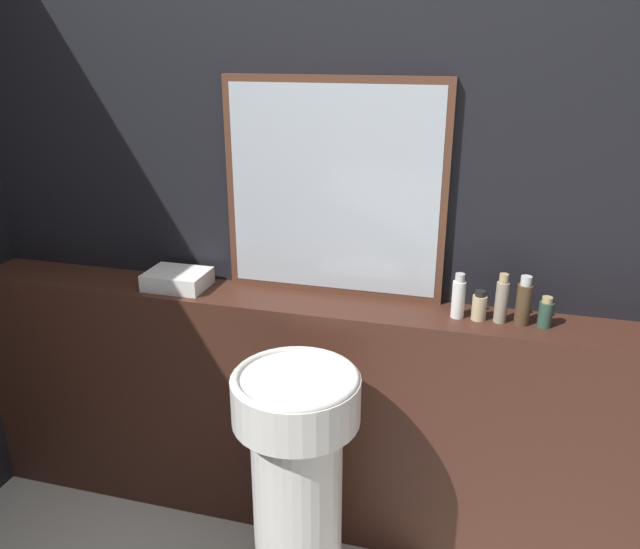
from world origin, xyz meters
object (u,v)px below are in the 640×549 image
object	(u,v)px
shampoo_bottle	(458,297)
conditioner_bottle	(479,306)
pedestal_sink	(297,480)
mirror	(334,191)
hand_soap_bottle	(546,313)
towel_stack	(178,279)
body_wash_bottle	(524,302)
lotion_bottle	(502,300)

from	to	relation	value
shampoo_bottle	conditioner_bottle	distance (m)	0.07
pedestal_sink	mirror	bearing A→B (deg)	91.27
pedestal_sink	hand_soap_bottle	size ratio (longest dim) A/B	8.59
towel_stack	body_wash_bottle	bearing A→B (deg)	0.00
mirror	body_wash_bottle	bearing A→B (deg)	-8.60
conditioner_bottle	body_wash_bottle	xyz separation A→B (m)	(0.14, -0.00, 0.03)
mirror	conditioner_bottle	xyz separation A→B (m)	(0.52, -0.10, -0.34)
lotion_bottle	body_wash_bottle	bearing A→B (deg)	0.00
hand_soap_bottle	conditioner_bottle	bearing A→B (deg)	180.00
shampoo_bottle	conditioner_bottle	world-z (taller)	shampoo_bottle
body_wash_bottle	hand_soap_bottle	world-z (taller)	body_wash_bottle
hand_soap_bottle	towel_stack	bearing A→B (deg)	180.00
lotion_bottle	hand_soap_bottle	world-z (taller)	lotion_bottle
conditioner_bottle	lotion_bottle	world-z (taller)	lotion_bottle
conditioner_bottle	lotion_bottle	size ratio (longest dim) A/B	0.61
body_wash_bottle	hand_soap_bottle	size ratio (longest dim) A/B	1.62
pedestal_sink	body_wash_bottle	size ratio (longest dim) A/B	5.30
shampoo_bottle	hand_soap_bottle	distance (m)	0.28
shampoo_bottle	hand_soap_bottle	size ratio (longest dim) A/B	1.51
towel_stack	body_wash_bottle	distance (m)	1.24
body_wash_bottle	towel_stack	bearing A→B (deg)	180.00
mirror	body_wash_bottle	size ratio (longest dim) A/B	4.72
mirror	hand_soap_bottle	world-z (taller)	mirror
hand_soap_bottle	body_wash_bottle	bearing A→B (deg)	180.00
shampoo_bottle	lotion_bottle	bearing A→B (deg)	-0.00
shampoo_bottle	body_wash_bottle	bearing A→B (deg)	0.00
towel_stack	hand_soap_bottle	world-z (taller)	hand_soap_bottle
lotion_bottle	towel_stack	bearing A→B (deg)	180.00
shampoo_bottle	lotion_bottle	size ratio (longest dim) A/B	0.92
towel_stack	conditioner_bottle	size ratio (longest dim) A/B	2.21
mirror	pedestal_sink	bearing A→B (deg)	-88.73
pedestal_sink	mirror	world-z (taller)	mirror
conditioner_bottle	body_wash_bottle	world-z (taller)	body_wash_bottle
towel_stack	shampoo_bottle	xyz separation A→B (m)	(1.03, 0.00, 0.04)
towel_stack	shampoo_bottle	size ratio (longest dim) A/B	1.45
conditioner_bottle	hand_soap_bottle	distance (m)	0.21
towel_stack	shampoo_bottle	world-z (taller)	shampoo_bottle
pedestal_sink	conditioner_bottle	bearing A→B (deg)	37.82
towel_stack	lotion_bottle	world-z (taller)	lotion_bottle
body_wash_bottle	hand_soap_bottle	distance (m)	0.08
towel_stack	conditioner_bottle	xyz separation A→B (m)	(1.10, 0.00, 0.02)
towel_stack	shampoo_bottle	distance (m)	1.03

